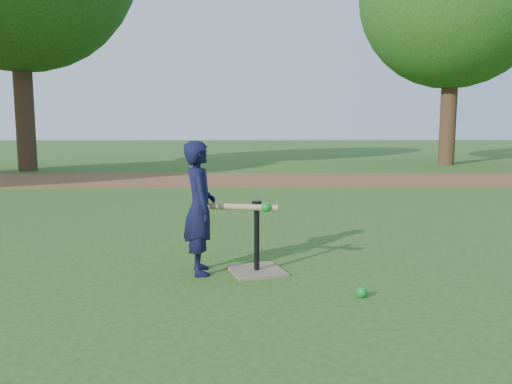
{
  "coord_description": "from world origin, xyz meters",
  "views": [
    {
      "loc": [
        0.04,
        -3.92,
        1.24
      ],
      "look_at": [
        0.13,
        0.5,
        0.65
      ],
      "focal_mm": 35.0,
      "sensor_mm": 36.0,
      "label": 1
    }
  ],
  "objects": [
    {
      "name": "ground",
      "position": [
        0.0,
        0.0,
        0.0
      ],
      "size": [
        80.0,
        80.0,
        0.0
      ],
      "primitive_type": "plane",
      "color": "#285116",
      "rests_on": "ground"
    },
    {
      "name": "dirt_strip",
      "position": [
        0.0,
        7.5,
        0.01
      ],
      "size": [
        24.0,
        3.0,
        0.01
      ],
      "primitive_type": "cube",
      "color": "brown",
      "rests_on": "ground"
    },
    {
      "name": "child",
      "position": [
        -0.35,
        0.2,
        0.56
      ],
      "size": [
        0.34,
        0.45,
        1.12
      ],
      "primitive_type": "imported",
      "rotation": [
        0.0,
        0.0,
        1.77
      ],
      "color": "black",
      "rests_on": "ground"
    },
    {
      "name": "wiffle_ball_ground",
      "position": [
        0.88,
        -0.45,
        0.04
      ],
      "size": [
        0.08,
        0.08,
        0.08
      ],
      "primitive_type": "sphere",
      "color": "#0C8725",
      "rests_on": "ground"
    },
    {
      "name": "batting_tee",
      "position": [
        0.13,
        0.2,
        0.11
      ],
      "size": [
        0.54,
        0.54,
        0.61
      ],
      "color": "#79694C",
      "rests_on": "ground"
    },
    {
      "name": "swing_action",
      "position": [
        0.02,
        0.17,
        0.57
      ],
      "size": [
        0.63,
        0.19,
        0.08
      ],
      "color": "tan",
      "rests_on": "ground"
    }
  ]
}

